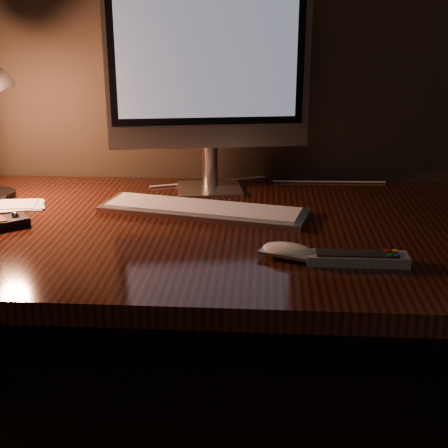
# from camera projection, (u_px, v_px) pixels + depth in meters

# --- Properties ---
(desk) EXTENTS (1.60, 0.75, 0.75)m
(desk) POSITION_uv_depth(u_px,v_px,m) (217.00, 269.00, 1.41)
(desk) COLOR #36150C
(desk) RESTS_ON ground
(monitor) EXTENTS (0.48, 0.16, 0.50)m
(monitor) POSITION_uv_depth(u_px,v_px,m) (208.00, 68.00, 1.45)
(monitor) COLOR silver
(monitor) RESTS_ON desk
(keyboard) EXTENTS (0.48, 0.22, 0.02)m
(keyboard) POSITION_uv_depth(u_px,v_px,m) (203.00, 210.00, 1.37)
(keyboard) COLOR silver
(keyboard) RESTS_ON desk
(mouse) EXTENTS (0.11, 0.08, 0.02)m
(mouse) POSITION_uv_depth(u_px,v_px,m) (288.00, 253.00, 1.13)
(mouse) COLOR white
(mouse) RESTS_ON desk
(tv_remote) EXTENTS (0.18, 0.05, 0.02)m
(tv_remote) POSITION_uv_depth(u_px,v_px,m) (357.00, 258.00, 1.10)
(tv_remote) COLOR gray
(tv_remote) RESTS_ON desk
(papers) EXTENTS (0.15, 0.12, 0.01)m
(papers) POSITION_uv_depth(u_px,v_px,m) (14.00, 206.00, 1.42)
(papers) COLOR white
(papers) RESTS_ON desk
(cable) EXTENTS (0.59, 0.11, 0.01)m
(cable) POSITION_uv_depth(u_px,v_px,m) (269.00, 183.00, 1.61)
(cable) COLOR white
(cable) RESTS_ON desk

